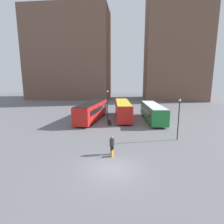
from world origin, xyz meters
name	(u,v)px	position (x,y,z in m)	size (l,w,h in m)	color
ground_plane	(112,169)	(0.00, 0.00, 0.00)	(160.00, 160.00, 0.00)	slate
building_block_left	(70,56)	(-21.23, 53.18, 15.76)	(29.31, 17.13, 31.53)	brown
building_block_right	(175,41)	(16.65, 53.18, 20.16)	(20.15, 16.68, 40.33)	brown
bus_0	(92,110)	(-5.36, 17.19, 1.71)	(3.74, 12.08, 3.13)	red
bus_1	(123,109)	(0.04, 18.87, 1.71)	(3.70, 11.41, 3.15)	red
bus_2	(153,112)	(5.36, 17.75, 1.57)	(3.56, 11.38, 2.87)	#237A38
traveler	(112,143)	(-0.29, 2.88, 1.09)	(0.61, 0.61, 1.84)	black
suitcase	(112,153)	(-0.22, 2.37, 0.29)	(0.31, 0.45, 0.84)	#B27A1E
lamp_post_0	(179,116)	(7.11, 7.76, 2.96)	(0.28, 0.28, 4.95)	black
lamp_post_1	(108,104)	(-2.25, 14.68, 3.21)	(0.28, 0.28, 5.42)	black
trash_bin	(110,122)	(-1.83, 13.76, 0.42)	(0.52, 0.52, 0.85)	black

